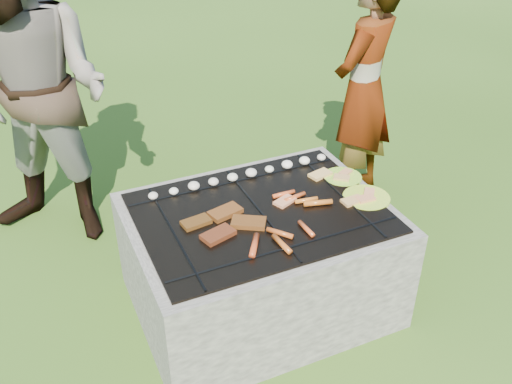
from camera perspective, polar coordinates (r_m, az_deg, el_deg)
lawn at (r=3.24m, az=0.37°, el=-10.95°), size 60.00×60.00×0.00m
fire_pit at (r=3.05m, az=0.39°, el=-7.10°), size 1.30×1.00×0.62m
mushrooms at (r=3.13m, az=-1.06°, el=1.79°), size 1.05×0.06×0.04m
pork_slabs at (r=2.76m, az=-3.10°, el=-3.06°), size 0.40×0.29×0.02m
sausages at (r=2.78m, az=3.31°, el=-2.85°), size 0.57×0.47×0.03m
bread_on_grate at (r=3.03m, az=6.39°, el=0.20°), size 0.44×0.39×0.02m
plate_far at (r=3.18m, az=8.66°, el=1.50°), size 0.25×0.25×0.03m
plate_near at (r=3.02m, az=10.98°, el=-0.57°), size 0.31×0.31×0.03m
cook at (r=3.87m, az=10.72°, el=10.03°), size 0.69×0.61×1.58m
bystander at (r=3.52m, az=-21.20°, el=9.03°), size 1.18×1.14×1.91m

